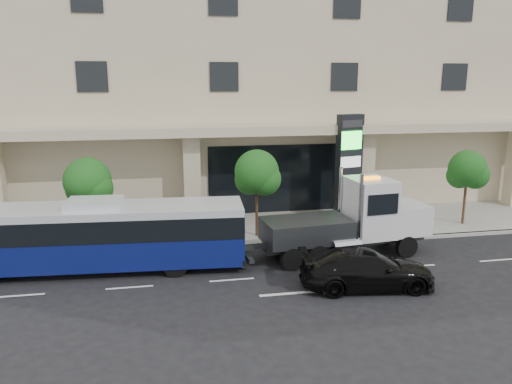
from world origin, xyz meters
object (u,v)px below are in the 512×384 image
at_px(signage_pylon, 349,167).
at_px(city_bus, 97,235).
at_px(tow_truck, 354,221).
at_px(black_sedan, 367,269).

bearing_deg(signage_pylon, city_bus, -173.40).
height_order(city_bus, signage_pylon, signage_pylon).
distance_m(tow_truck, signage_pylon, 5.58).
height_order(tow_truck, signage_pylon, signage_pylon).
relative_size(city_bus, signage_pylon, 2.09).
bearing_deg(city_bus, black_sedan, -15.93).
distance_m(tow_truck, black_sedan, 3.75).
bearing_deg(black_sedan, signage_pylon, -9.32).
relative_size(city_bus, tow_truck, 1.40).
relative_size(city_bus, black_sedan, 2.39).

